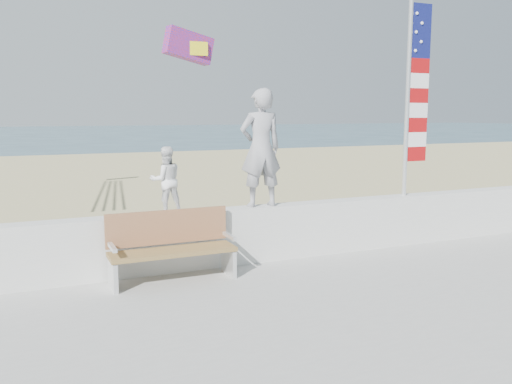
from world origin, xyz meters
TOP-DOWN VIEW (x-y plane):
  - ground at (0.00, 0.00)m, footprint 220.00×220.00m
  - sand at (0.00, 9.00)m, footprint 90.00×40.00m
  - seawall at (0.00, 2.00)m, footprint 30.00×0.35m
  - adult at (0.37, 2.00)m, footprint 0.71×0.49m
  - child at (-1.19, 2.00)m, footprint 0.50×0.39m
  - bench at (-1.25, 1.55)m, footprint 1.80×0.57m
  - flag at (3.39, 2.00)m, footprint 0.50×0.08m
  - parafoil_kite at (-0.37, 3.34)m, footprint 0.94×0.39m

SIDE VIEW (x-z plane):
  - ground at x=0.00m, z-range 0.00..0.00m
  - sand at x=0.00m, z-range 0.00..0.08m
  - seawall at x=0.00m, z-range 0.18..1.08m
  - bench at x=-1.25m, z-range 0.19..1.19m
  - child at x=-1.19m, z-range 1.08..2.09m
  - adult at x=0.37m, z-range 1.08..2.97m
  - flag at x=3.39m, z-range 1.24..4.74m
  - parafoil_kite at x=-0.37m, z-range 3.41..4.03m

